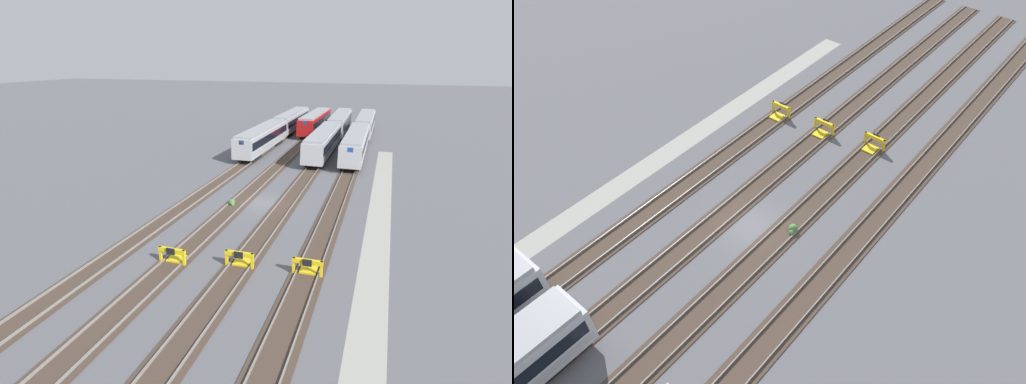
% 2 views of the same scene
% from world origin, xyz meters
% --- Properties ---
extents(ground_plane, '(400.00, 400.00, 0.00)m').
position_xyz_m(ground_plane, '(0.00, 0.00, 0.00)').
color(ground_plane, '#5B5B60').
extents(service_walkway, '(54.00, 2.00, 0.01)m').
position_xyz_m(service_walkway, '(0.00, -10.86, 0.00)').
color(service_walkway, '#9E9E93').
rests_on(service_walkway, ground).
extents(rail_track_nearest, '(90.00, 2.23, 0.21)m').
position_xyz_m(rail_track_nearest, '(0.00, -6.79, 0.04)').
color(rail_track_nearest, '#47382D').
rests_on(rail_track_nearest, ground).
extents(rail_track_near_inner, '(90.00, 2.24, 0.21)m').
position_xyz_m(rail_track_near_inner, '(0.00, -2.26, 0.04)').
color(rail_track_near_inner, '#47382D').
rests_on(rail_track_near_inner, ground).
extents(rail_track_middle, '(90.00, 2.24, 0.21)m').
position_xyz_m(rail_track_middle, '(0.00, 2.26, 0.04)').
color(rail_track_middle, '#47382D').
rests_on(rail_track_middle, ground).
extents(rail_track_far_inner, '(90.00, 2.23, 0.21)m').
position_xyz_m(rail_track_far_inner, '(0.00, 6.79, 0.04)').
color(rail_track_far_inner, '#47382D').
rests_on(rail_track_far_inner, ground).
extents(bumper_stop_nearest_track, '(1.35, 2.00, 1.22)m').
position_xyz_m(bumper_stop_nearest_track, '(-11.93, -6.78, 0.51)').
color(bumper_stop_nearest_track, yellow).
rests_on(bumper_stop_nearest_track, ground).
extents(bumper_stop_near_inner_track, '(1.37, 2.01, 1.22)m').
position_xyz_m(bumper_stop_near_inner_track, '(-12.31, -2.25, 0.51)').
color(bumper_stop_near_inner_track, yellow).
rests_on(bumper_stop_near_inner_track, ground).
extents(bumper_stop_middle_track, '(1.35, 2.00, 1.22)m').
position_xyz_m(bumper_stop_middle_track, '(-13.26, 2.26, 0.51)').
color(bumper_stop_middle_track, yellow).
rests_on(bumper_stop_middle_track, ground).
extents(weed_clump, '(0.92, 0.70, 0.64)m').
position_xyz_m(weed_clump, '(-1.49, 2.66, 0.24)').
color(weed_clump, '#4C7F3D').
rests_on(weed_clump, ground).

